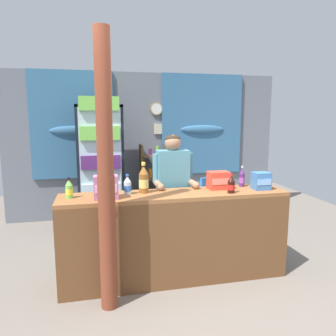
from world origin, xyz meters
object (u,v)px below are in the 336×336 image
timber_post (106,181)px  shopkeeper (173,184)px  soda_bottle_iced_tea (144,180)px  snack_box_biscuit (261,181)px  stall_counter (177,231)px  soda_bottle_grape_soda (242,178)px  snack_box_crackers (218,180)px  snack_box_wafer (106,187)px  soda_bottle_cola (231,185)px  drink_fridge (100,159)px  bottle_shelf_rack (154,180)px  plastic_lawn_chair (204,199)px  soda_bottle_lime_soda (69,189)px  soda_bottle_water (128,186)px

timber_post → shopkeeper: 1.15m
soda_bottle_iced_tea → snack_box_biscuit: 1.30m
stall_counter → shopkeeper: bearing=81.6°
soda_bottle_grape_soda → snack_box_crackers: (-0.31, -0.06, -0.00)m
snack_box_wafer → snack_box_biscuit: bearing=1.6°
snack_box_biscuit → snack_box_wafer: 1.69m
soda_bottle_cola → snack_box_crackers: 0.22m
timber_post → soda_bottle_iced_tea: size_ratio=7.63×
soda_bottle_grape_soda → snack_box_crackers: soda_bottle_grape_soda is taller
drink_fridge → bottle_shelf_rack: size_ratio=1.58×
stall_counter → soda_bottle_cola: (0.58, -0.03, 0.47)m
bottle_shelf_rack → plastic_lawn_chair: size_ratio=1.50×
soda_bottle_iced_tea → soda_bottle_grape_soda: size_ratio=1.36×
soda_bottle_grape_soda → soda_bottle_lime_soda: soda_bottle_grape_soda is taller
timber_post → soda_bottle_grape_soda: size_ratio=10.41×
shopkeeper → snack_box_wafer: shopkeeper is taller
stall_counter → snack_box_wafer: (-0.72, 0.01, 0.50)m
soda_bottle_water → snack_box_crackers: (1.01, 0.03, 0.01)m
stall_counter → drink_fridge: (-0.73, 1.91, 0.54)m
shopkeeper → snack_box_biscuit: bearing=-26.2°
soda_bottle_iced_tea → soda_bottle_cola: bearing=-13.3°
bottle_shelf_rack → timber_post: bearing=-109.3°
timber_post → snack_box_crackers: (1.25, 0.48, -0.14)m
bottle_shelf_rack → soda_bottle_cola: 2.36m
shopkeeper → soda_bottle_cola: 0.74m
soda_bottle_water → stall_counter: bearing=-16.8°
bottle_shelf_rack → soda_bottle_lime_soda: bearing=-120.1°
snack_box_biscuit → bottle_shelf_rack: bearing=110.1°
soda_bottle_grape_soda → bottle_shelf_rack: bearing=108.3°
drink_fridge → soda_bottle_lime_soda: 1.83m
drink_fridge → plastic_lawn_chair: (1.56, -0.39, -0.62)m
soda_bottle_iced_tea → soda_bottle_cola: soda_bottle_iced_tea is taller
soda_bottle_water → bottle_shelf_rack: bearing=72.6°
snack_box_biscuit → shopkeeper: bearing=153.8°
soda_bottle_iced_tea → plastic_lawn_chair: bearing=49.5°
plastic_lawn_chair → shopkeeper: bearing=-126.2°
soda_bottle_iced_tea → snack_box_wafer: 0.43m
soda_bottle_iced_tea → bottle_shelf_rack: bearing=76.8°
shopkeeper → soda_bottle_iced_tea: (-0.40, -0.32, 0.12)m
drink_fridge → stall_counter: bearing=-69.0°
plastic_lawn_chair → snack_box_wafer: (-1.55, -1.51, 0.58)m
plastic_lawn_chair → soda_bottle_lime_soda: soda_bottle_lime_soda is taller
timber_post → soda_bottle_iced_tea: bearing=49.8°
shopkeeper → bottle_shelf_rack: bearing=87.0°
soda_bottle_grape_soda → soda_bottle_water: size_ratio=1.13×
soda_bottle_water → snack_box_wafer: snack_box_wafer is taller
snack_box_wafer → soda_bottle_grape_soda: bearing=8.5°
soda_bottle_lime_soda → snack_box_wafer: snack_box_wafer is taller
snack_box_crackers → snack_box_biscuit: bearing=-15.2°
bottle_shelf_rack → soda_bottle_cola: bearing=-79.8°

